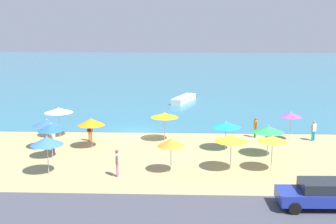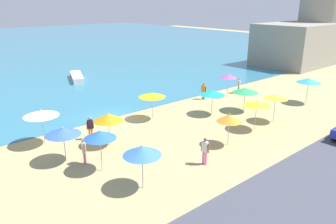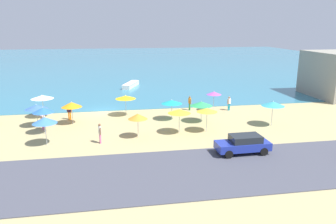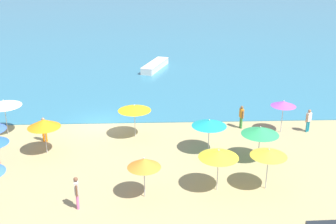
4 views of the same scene
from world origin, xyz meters
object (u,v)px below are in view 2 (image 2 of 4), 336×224
object	(u,v)px
beach_umbrella_12	(213,93)
skiff_nearshore	(77,77)
beach_umbrella_9	(276,97)
bather_1	(204,90)
bather_0	(84,150)
bather_4	(205,150)
beach_umbrella_6	(257,103)
harbor_fortress	(311,31)
beach_umbrella_13	(245,90)
beach_umbrella_10	(41,113)
bather_2	(90,127)
beach_umbrella_1	(152,95)
beach_umbrella_0	(142,151)
beach_umbrella_8	(228,76)
beach_umbrella_2	(100,135)
bather_3	(239,85)
beach_umbrella_14	(63,131)
beach_umbrella_11	(108,117)
beach_umbrella_5	(309,80)
beach_umbrella_7	(229,118)

from	to	relation	value
beach_umbrella_12	skiff_nearshore	size ratio (longest dim) A/B	0.39
beach_umbrella_9	bather_1	world-z (taller)	beach_umbrella_9
bather_0	beach_umbrella_12	bearing A→B (deg)	5.52
bather_4	skiff_nearshore	world-z (taller)	bather_4
beach_umbrella_6	harbor_fortress	world-z (taller)	harbor_fortress
beach_umbrella_13	bather_0	xyz separation A→B (m)	(-15.98, 0.06, -1.01)
beach_umbrella_10	bather_0	distance (m)	4.81
beach_umbrella_10	bather_2	xyz separation A→B (m)	(2.92, -1.34, -1.35)
beach_umbrella_1	skiff_nearshore	bearing A→B (deg)	84.79
beach_umbrella_0	bather_1	size ratio (longest dim) A/B	1.47
beach_umbrella_8	harbor_fortress	bearing A→B (deg)	10.62
beach_umbrella_2	bather_0	distance (m)	1.99
bather_3	beach_umbrella_0	bearing A→B (deg)	-155.95
beach_umbrella_9	skiff_nearshore	size ratio (longest dim) A/B	0.41
beach_umbrella_9	beach_umbrella_14	distance (m)	16.96
bather_0	beach_umbrella_9	bearing A→B (deg)	-12.23
beach_umbrella_1	beach_umbrella_11	distance (m)	6.05
bather_1	bather_3	distance (m)	4.73
bather_0	bather_4	size ratio (longest dim) A/B	0.97
bather_2	bather_3	xyz separation A→B (m)	(18.45, 0.93, -0.04)
beach_umbrella_11	bather_4	world-z (taller)	beach_umbrella_11
beach_umbrella_1	beach_umbrella_11	size ratio (longest dim) A/B	1.00
bather_2	bather_3	size ratio (longest dim) A/B	1.04
beach_umbrella_12	beach_umbrella_14	xyz separation A→B (m)	(-13.78, -0.12, 0.04)
beach_umbrella_5	bather_3	bearing A→B (deg)	107.80
beach_umbrella_0	bather_4	xyz separation A→B (m)	(4.51, -0.31, -1.21)
beach_umbrella_5	beach_umbrella_12	xyz separation A→B (m)	(-9.68, 3.80, -0.30)
bather_3	beach_umbrella_12	bearing A→B (deg)	-159.07
bather_4	beach_umbrella_0	bearing A→B (deg)	176.08
beach_umbrella_14	bather_3	world-z (taller)	beach_umbrella_14
beach_umbrella_7	beach_umbrella_10	xyz separation A→B (m)	(-9.78, 8.48, 0.32)
beach_umbrella_2	beach_umbrella_13	distance (m)	15.64
beach_umbrella_8	beach_umbrella_12	world-z (taller)	beach_umbrella_8
beach_umbrella_13	harbor_fortress	world-z (taller)	harbor_fortress
skiff_nearshore	beach_umbrella_2	bearing A→B (deg)	-112.46
beach_umbrella_6	beach_umbrella_14	distance (m)	14.40
beach_umbrella_2	skiff_nearshore	size ratio (longest dim) A/B	0.45
beach_umbrella_8	beach_umbrella_7	bearing A→B (deg)	-140.16
beach_umbrella_7	bather_3	size ratio (longest dim) A/B	1.38
beach_umbrella_7	bather_1	world-z (taller)	beach_umbrella_7
beach_umbrella_1	beach_umbrella_6	bearing A→B (deg)	-56.85
beach_umbrella_13	bather_1	xyz separation A→B (m)	(-0.05, 5.05, -1.01)
beach_umbrella_5	bather_1	world-z (taller)	beach_umbrella_5
beach_umbrella_12	beach_umbrella_14	distance (m)	13.79
beach_umbrella_5	beach_umbrella_13	world-z (taller)	beach_umbrella_5
beach_umbrella_12	bather_2	bearing A→B (deg)	169.87
beach_umbrella_12	bather_3	bearing A→B (deg)	20.93
beach_umbrella_6	skiff_nearshore	xyz separation A→B (m)	(-3.06, 24.89, -1.76)
beach_umbrella_5	beach_umbrella_2	bearing A→B (deg)	177.10
beach_umbrella_13	bather_2	xyz separation A→B (m)	(-13.85, 3.27, -0.99)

